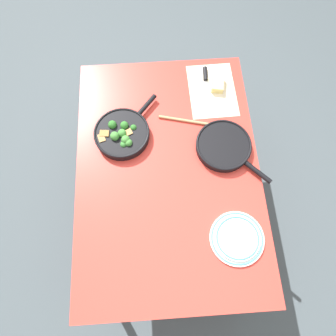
{
  "coord_description": "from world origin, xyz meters",
  "views": [
    {
      "loc": [
        -0.52,
        0.03,
        2.13
      ],
      "look_at": [
        0.0,
        0.0,
        0.75
      ],
      "focal_mm": 32.0,
      "sensor_mm": 36.0,
      "label": 1
    }
  ],
  "objects_px": {
    "wooden_spoon": "(203,123)",
    "grater_knife": "(206,82)",
    "dinner_plate_stack": "(237,238)",
    "skillet_broccoli": "(122,133)",
    "cheese_block": "(218,84)",
    "skillet_eggs": "(224,146)"
  },
  "relations": [
    {
      "from": "skillet_broccoli",
      "to": "wooden_spoon",
      "type": "relative_size",
      "value": 0.96
    },
    {
      "from": "skillet_eggs",
      "to": "wooden_spoon",
      "type": "xyz_separation_m",
      "value": [
        0.14,
        0.09,
        -0.01
      ]
    },
    {
      "from": "wooden_spoon",
      "to": "dinner_plate_stack",
      "type": "height_order",
      "value": "dinner_plate_stack"
    },
    {
      "from": "grater_knife",
      "to": "dinner_plate_stack",
      "type": "relative_size",
      "value": 1.11
    },
    {
      "from": "skillet_eggs",
      "to": "cheese_block",
      "type": "height_order",
      "value": "skillet_eggs"
    },
    {
      "from": "wooden_spoon",
      "to": "grater_knife",
      "type": "relative_size",
      "value": 1.38
    },
    {
      "from": "skillet_broccoli",
      "to": "grater_knife",
      "type": "bearing_deg",
      "value": -17.6
    },
    {
      "from": "skillet_broccoli",
      "to": "grater_knife",
      "type": "xyz_separation_m",
      "value": [
        0.3,
        -0.47,
        -0.02
      ]
    },
    {
      "from": "skillet_eggs",
      "to": "cheese_block",
      "type": "bearing_deg",
      "value": 133.39
    },
    {
      "from": "grater_knife",
      "to": "skillet_eggs",
      "type": "bearing_deg",
      "value": 10.17
    },
    {
      "from": "skillet_eggs",
      "to": "dinner_plate_stack",
      "type": "relative_size",
      "value": 1.43
    },
    {
      "from": "skillet_broccoli",
      "to": "grater_knife",
      "type": "relative_size",
      "value": 1.32
    },
    {
      "from": "dinner_plate_stack",
      "to": "skillet_broccoli",
      "type": "bearing_deg",
      "value": 42.52
    },
    {
      "from": "grater_knife",
      "to": "dinner_plate_stack",
      "type": "height_order",
      "value": "dinner_plate_stack"
    },
    {
      "from": "grater_knife",
      "to": "cheese_block",
      "type": "xyz_separation_m",
      "value": [
        -0.02,
        -0.06,
        0.01
      ]
    },
    {
      "from": "skillet_broccoli",
      "to": "cheese_block",
      "type": "distance_m",
      "value": 0.6
    },
    {
      "from": "dinner_plate_stack",
      "to": "grater_knife",
      "type": "bearing_deg",
      "value": 3.14
    },
    {
      "from": "skillet_broccoli",
      "to": "wooden_spoon",
      "type": "bearing_deg",
      "value": -44.69
    },
    {
      "from": "skillet_eggs",
      "to": "wooden_spoon",
      "type": "bearing_deg",
      "value": 167.05
    },
    {
      "from": "grater_knife",
      "to": "dinner_plate_stack",
      "type": "bearing_deg",
      "value": 6.78
    },
    {
      "from": "skillet_broccoli",
      "to": "dinner_plate_stack",
      "type": "distance_m",
      "value": 0.76
    },
    {
      "from": "wooden_spoon",
      "to": "grater_knife",
      "type": "distance_m",
      "value": 0.26
    }
  ]
}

